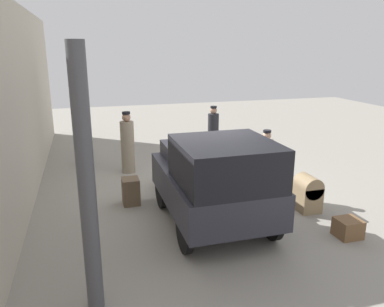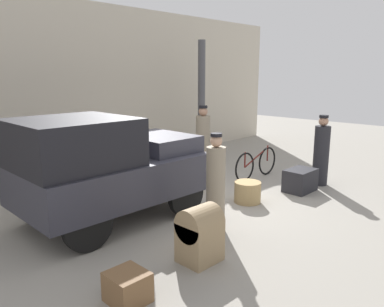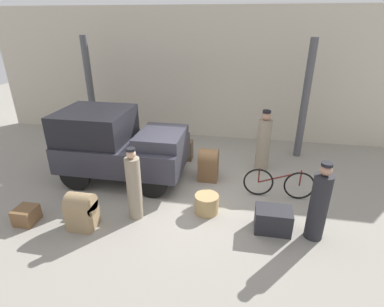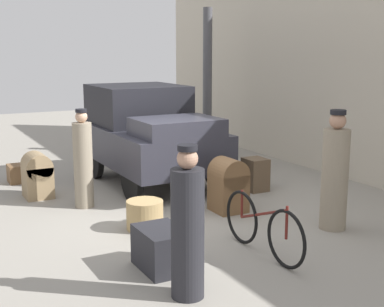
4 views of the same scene
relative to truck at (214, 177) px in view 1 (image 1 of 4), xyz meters
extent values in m
plane|color=gray|center=(1.86, -0.34, -1.03)|extent=(30.00, 30.00, 0.00)
cube|color=beige|center=(1.86, 3.74, 1.22)|extent=(16.00, 0.15, 4.50)
cylinder|color=#4C4C51|center=(-1.93, 2.43, 0.78)|extent=(0.23, 0.23, 3.61)
cylinder|color=#4C4C51|center=(5.07, 2.43, 0.78)|extent=(0.23, 0.23, 3.61)
cylinder|color=black|center=(1.18, 0.85, -0.63)|extent=(0.81, 0.12, 0.81)
cylinder|color=black|center=(1.18, -0.85, -0.63)|extent=(0.81, 0.12, 0.81)
cylinder|color=black|center=(-0.85, 0.85, -0.63)|extent=(0.81, 0.12, 0.81)
cylinder|color=black|center=(-0.85, -0.85, -0.63)|extent=(0.81, 0.12, 0.81)
cube|color=#2D2D38|center=(0.16, 0.00, -0.26)|extent=(3.28, 1.87, 0.69)
cube|color=black|center=(-0.57, 0.00, 0.48)|extent=(1.80, 1.72, 0.79)
cube|color=#2D2D38|center=(1.23, 0.00, 0.24)|extent=(1.15, 1.46, 0.31)
torus|color=black|center=(4.73, -0.27, -0.66)|extent=(0.74, 0.04, 0.74)
torus|color=black|center=(3.76, -0.27, -0.66)|extent=(0.74, 0.04, 0.74)
cylinder|color=#591914|center=(4.24, -0.27, -0.48)|extent=(0.99, 0.04, 0.40)
cylinder|color=#591914|center=(3.76, -0.27, -0.47)|extent=(0.04, 0.04, 0.38)
cylinder|color=#591914|center=(4.73, -0.27, -0.45)|extent=(0.04, 0.04, 0.42)
cylinder|color=tan|center=(2.60, -1.22, -0.81)|extent=(0.55, 0.55, 0.43)
cylinder|color=gray|center=(3.89, 1.26, -0.28)|extent=(0.39, 0.39, 1.50)
sphere|color=tan|center=(3.89, 1.26, 0.59)|extent=(0.24, 0.24, 0.24)
cylinder|color=black|center=(3.89, 1.26, 0.71)|extent=(0.23, 0.23, 0.07)
cylinder|color=#232328|center=(4.85, -1.68, -0.32)|extent=(0.36, 0.36, 1.42)
sphere|color=tan|center=(4.85, -1.68, 0.50)|extent=(0.22, 0.22, 0.22)
cylinder|color=black|center=(4.85, -1.68, 0.61)|extent=(0.21, 0.21, 0.06)
cylinder|color=gray|center=(1.07, -1.67, -0.31)|extent=(0.32, 0.32, 1.44)
sphere|color=tan|center=(1.07, -1.67, 0.51)|extent=(0.20, 0.20, 0.20)
cylinder|color=black|center=(1.07, -1.67, 0.61)|extent=(0.19, 0.19, 0.05)
cube|color=#232328|center=(4.04, -1.61, -0.78)|extent=(0.74, 0.52, 0.51)
cube|color=brown|center=(1.55, 1.49, -0.72)|extent=(0.44, 0.38, 0.62)
cube|color=brown|center=(2.42, 0.34, -0.71)|extent=(0.52, 0.51, 0.63)
cylinder|color=brown|center=(2.42, 0.34, -0.39)|extent=(0.52, 0.51, 0.51)
cube|color=brown|center=(-1.20, -2.31, -0.85)|extent=(0.43, 0.45, 0.36)
cube|color=#937A56|center=(0.10, -2.23, -0.74)|extent=(0.55, 0.47, 0.58)
cylinder|color=#937A56|center=(0.10, -2.23, -0.45)|extent=(0.55, 0.47, 0.47)
camera|label=1|loc=(-6.61, 2.39, 2.49)|focal=35.00mm
camera|label=2|loc=(-3.46, -5.60, 1.57)|focal=35.00mm
camera|label=3|loc=(3.30, -6.94, 3.03)|focal=28.00mm
camera|label=4|loc=(9.62, -4.18, 1.61)|focal=50.00mm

